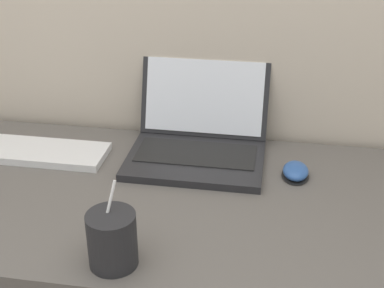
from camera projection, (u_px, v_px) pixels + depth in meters
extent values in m
cube|color=#232326|center=(195.00, 160.00, 1.41)|extent=(0.36, 0.25, 0.02)
cube|color=black|center=(196.00, 153.00, 1.42)|extent=(0.32, 0.14, 0.00)
cube|color=#232326|center=(204.00, 96.00, 1.50)|extent=(0.36, 0.08, 0.22)
cube|color=white|center=(204.00, 97.00, 1.49)|extent=(0.33, 0.07, 0.19)
cylinder|color=#232326|center=(113.00, 240.00, 1.03)|extent=(0.10, 0.10, 0.11)
cylinder|color=black|center=(111.00, 217.00, 1.01)|extent=(0.08, 0.08, 0.01)
cylinder|color=white|center=(107.00, 216.00, 1.02)|extent=(0.03, 0.05, 0.14)
ellipsoid|color=black|center=(295.00, 176.00, 1.35)|extent=(0.07, 0.09, 0.01)
ellipsoid|color=#2D569E|center=(296.00, 171.00, 1.35)|extent=(0.06, 0.09, 0.03)
cube|color=silver|center=(40.00, 152.00, 1.45)|extent=(0.37, 0.14, 0.02)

